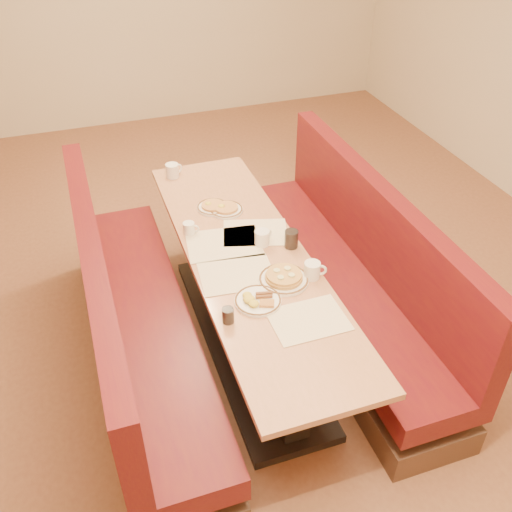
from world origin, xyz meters
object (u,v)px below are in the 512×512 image
object	(u,v)px
booth_left	(135,328)
coffee_mug_a	(313,270)
pancake_plate	(284,278)
diner_table	(248,301)
booth_right	(350,280)
eggs_plate	(257,300)
coffee_mug_d	(173,170)
coffee_mug_b	(189,228)
coffee_mug_c	(262,237)
soda_tumbler_mid	(291,239)
soda_tumbler_near	(228,315)

from	to	relation	value
booth_left	coffee_mug_a	bearing A→B (deg)	-17.90
booth_left	pancake_plate	distance (m)	0.99
diner_table	coffee_mug_a	bearing A→B (deg)	-49.15
booth_right	coffee_mug_a	world-z (taller)	booth_right
eggs_plate	coffee_mug_a	distance (m)	0.39
coffee_mug_d	booth_left	bearing A→B (deg)	-136.76
coffee_mug_b	coffee_mug_c	distance (m)	0.48
booth_right	coffee_mug_a	xyz separation A→B (m)	(-0.45, -0.33, 0.44)
booth_left	coffee_mug_c	bearing A→B (deg)	4.87
booth_left	coffee_mug_a	world-z (taller)	booth_left
eggs_plate	coffee_mug_b	world-z (taller)	coffee_mug_b
booth_left	coffee_mug_d	bearing A→B (deg)	64.88
coffee_mug_d	soda_tumbler_mid	bearing A→B (deg)	-87.59
eggs_plate	soda_tumbler_mid	xyz separation A→B (m)	(0.37, 0.42, 0.04)
diner_table	eggs_plate	size ratio (longest dim) A/B	9.71
diner_table	eggs_plate	bearing A→B (deg)	-101.39
coffee_mug_a	coffee_mug_b	distance (m)	0.87
booth_right	eggs_plate	size ratio (longest dim) A/B	9.71
coffee_mug_a	soda_tumbler_mid	distance (m)	0.32
coffee_mug_c	coffee_mug_b	bearing A→B (deg)	121.81
booth_right	soda_tumbler_near	bearing A→B (deg)	-152.52
coffee_mug_a	diner_table	bearing A→B (deg)	149.58
diner_table	soda_tumbler_near	xyz separation A→B (m)	(-0.28, -0.53, 0.42)
pancake_plate	coffee_mug_a	bearing A→B (deg)	-6.53
diner_table	booth_left	distance (m)	0.73
pancake_plate	coffee_mug_d	distance (m)	1.45
diner_table	eggs_plate	distance (m)	0.59
soda_tumbler_near	booth_right	bearing A→B (deg)	27.48
eggs_plate	coffee_mug_b	distance (m)	0.79
booth_right	pancake_plate	size ratio (longest dim) A/B	8.70
diner_table	pancake_plate	bearing A→B (deg)	-69.51
coffee_mug_c	soda_tumbler_mid	bearing A→B (deg)	-52.35
coffee_mug_b	coffee_mug_d	size ratio (longest dim) A/B	0.76
diner_table	booth_right	distance (m)	0.73
soda_tumbler_near	eggs_plate	bearing A→B (deg)	25.75
booth_right	pancake_plate	bearing A→B (deg)	-153.40
coffee_mug_b	soda_tumbler_near	bearing A→B (deg)	-65.67
eggs_plate	coffee_mug_c	world-z (taller)	coffee_mug_c
coffee_mug_a	coffee_mug_c	world-z (taller)	coffee_mug_a
soda_tumbler_near	coffee_mug_d	bearing A→B (deg)	87.74
pancake_plate	coffee_mug_c	xyz separation A→B (m)	(0.01, 0.38, 0.03)
coffee_mug_d	soda_tumbler_near	world-z (taller)	coffee_mug_d
coffee_mug_b	soda_tumbler_near	size ratio (longest dim) A/B	1.16
coffee_mug_d	soda_tumbler_near	xyz separation A→B (m)	(-0.06, -1.63, -0.01)
pancake_plate	coffee_mug_a	distance (m)	0.17
pancake_plate	soda_tumbler_mid	world-z (taller)	soda_tumbler_mid
booth_left	coffee_mug_d	xyz separation A→B (m)	(0.52, 1.10, 0.44)
diner_table	booth_right	world-z (taller)	booth_right
coffee_mug_a	coffee_mug_d	size ratio (longest dim) A/B	0.98
coffee_mug_b	soda_tumbler_near	xyz separation A→B (m)	(-0.00, -0.86, 0.00)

